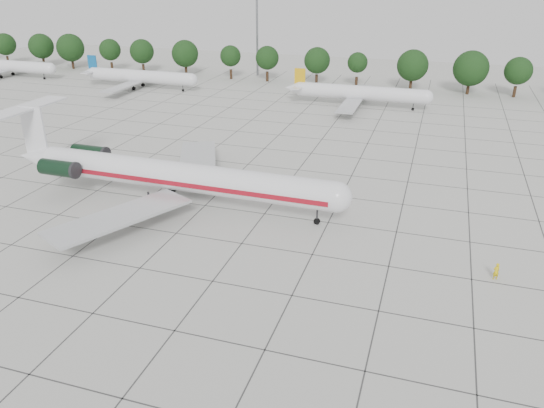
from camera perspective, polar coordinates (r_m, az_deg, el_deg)
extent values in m
plane|color=beige|center=(58.63, -3.28, -4.27)|extent=(260.00, 260.00, 0.00)
cube|color=#383838|center=(71.40, 0.97, 1.25)|extent=(170.00, 170.00, 0.02)
cylinder|color=silver|center=(67.31, -9.67, 2.93)|extent=(39.51, 4.42, 3.62)
sphere|color=silver|center=(60.92, 6.96, 0.75)|extent=(3.62, 3.62, 3.62)
cone|color=silver|center=(80.07, -24.06, 4.61)|extent=(5.55, 3.73, 3.62)
cube|color=maroon|center=(68.90, -8.95, 3.25)|extent=(38.34, 0.85, 0.60)
cube|color=maroon|center=(65.93, -10.39, 2.15)|extent=(38.34, 0.85, 0.60)
cube|color=#B7BABC|center=(77.18, -7.99, 4.69)|extent=(11.25, 17.07, 0.33)
cube|color=#B7BABC|center=(61.61, -16.08, -1.30)|extent=(11.77, 16.97, 0.33)
cube|color=black|center=(77.57, -19.29, 5.05)|extent=(2.44, 1.47, 0.27)
cylinder|color=black|center=(78.13, -18.96, 5.23)|extent=(5.30, 2.19, 2.08)
cube|color=black|center=(74.00, -21.55, 3.79)|extent=(2.44, 1.47, 0.27)
cylinder|color=black|center=(73.46, -21.92, 3.59)|extent=(5.30, 2.19, 2.08)
cube|color=silver|center=(78.62, -24.24, 7.20)|extent=(3.51, 0.38, 6.57)
cube|color=silver|center=(78.40, -25.05, 9.36)|extent=(3.55, 13.21, 0.24)
cylinder|color=black|center=(62.51, 4.87, -1.33)|extent=(0.22, 0.22, 2.08)
cylinder|color=black|center=(62.79, 4.85, -1.87)|extent=(0.77, 0.32, 0.77)
cylinder|color=black|center=(72.01, -10.80, 2.23)|extent=(0.27, 0.27, 1.97)
cylinder|color=black|center=(72.34, -10.74, 1.58)|extent=(1.11, 0.68, 1.10)
cylinder|color=black|center=(67.54, -13.11, 0.48)|extent=(0.27, 0.27, 1.97)
cylinder|color=black|center=(67.89, -13.04, -0.19)|extent=(1.11, 0.68, 1.10)
imported|color=yellow|center=(56.24, 22.97, -6.67)|extent=(0.77, 0.67, 1.78)
cylinder|color=silver|center=(164.10, -26.52, 13.16)|extent=(27.20, 3.00, 3.00)
cube|color=#B7BABC|center=(164.97, -26.70, 12.75)|extent=(3.50, 27.20, 0.25)
cylinder|color=black|center=(166.77, -26.09, 12.47)|extent=(0.80, 0.45, 0.80)
cylinder|color=black|center=(163.65, -27.12, 12.09)|extent=(0.80, 0.45, 0.80)
cylinder|color=silver|center=(137.16, -13.93, 13.19)|extent=(27.20, 3.00, 3.00)
cube|color=#B7BABC|center=(137.90, -14.24, 12.71)|extent=(3.50, 27.20, 0.25)
cube|color=#0B528F|center=(144.09, -18.77, 14.20)|extent=(2.40, 0.25, 3.60)
cylinder|color=black|center=(140.02, -13.71, 12.34)|extent=(0.80, 0.45, 0.80)
cylinder|color=black|center=(136.35, -14.66, 11.93)|extent=(0.80, 0.45, 0.80)
cylinder|color=silver|center=(117.15, 9.49, 11.73)|extent=(27.20, 3.00, 3.00)
cube|color=#B7BABC|center=(117.56, 8.96, 11.21)|extent=(3.50, 27.20, 0.25)
cube|color=#D59E0C|center=(119.24, 3.02, 13.52)|extent=(2.40, 0.25, 3.60)
cylinder|color=black|center=(120.00, 9.10, 10.78)|extent=(0.80, 0.45, 0.80)
cylinder|color=black|center=(115.77, 8.74, 10.30)|extent=(0.80, 0.45, 0.80)
cylinder|color=#332114|center=(185.77, -26.53, 13.66)|extent=(0.70, 0.70, 2.50)
sphere|color=black|center=(185.14, -26.81, 15.09)|extent=(6.44, 6.44, 6.44)
cylinder|color=#332114|center=(177.01, -23.33, 13.80)|extent=(0.70, 0.70, 2.50)
sphere|color=black|center=(176.35, -23.59, 15.30)|extent=(7.14, 7.14, 7.14)
cylinder|color=#332114|center=(170.64, -20.63, 13.88)|extent=(0.70, 0.70, 2.50)
sphere|color=black|center=(169.96, -20.87, 15.44)|extent=(7.79, 7.79, 7.79)
cylinder|color=#332114|center=(162.97, -16.83, 13.94)|extent=(0.70, 0.70, 2.50)
sphere|color=black|center=(162.25, -17.04, 15.59)|extent=(5.94, 5.94, 5.94)
cylinder|color=#332114|center=(157.54, -13.65, 13.95)|extent=(0.70, 0.70, 2.50)
sphere|color=black|center=(156.80, -13.83, 15.66)|extent=(6.57, 6.57, 6.57)
cylinder|color=#332114|center=(151.25, -9.22, 13.90)|extent=(0.70, 0.70, 2.50)
sphere|color=black|center=(150.48, -9.34, 15.68)|extent=(7.15, 7.15, 7.15)
cylinder|color=#332114|center=(145.89, -4.43, 13.75)|extent=(0.70, 0.70, 2.50)
sphere|color=black|center=(145.09, -4.49, 15.59)|extent=(5.43, 5.43, 5.43)
cylinder|color=#332114|center=(142.44, -0.51, 13.56)|extent=(0.70, 0.70, 2.50)
sphere|color=black|center=(141.62, -0.52, 15.45)|extent=(5.99, 5.99, 5.99)
cylinder|color=#332114|center=(138.97, 4.80, 13.20)|extent=(0.70, 0.70, 2.50)
sphere|color=black|center=(138.13, 4.87, 15.14)|extent=(6.50, 6.50, 6.50)
cylinder|color=#332114|center=(137.09, 9.06, 12.84)|extent=(0.70, 0.70, 2.50)
sphere|color=black|center=(136.24, 9.19, 14.79)|extent=(4.93, 4.93, 4.93)
cylinder|color=#332114|center=(135.77, 14.67, 12.25)|extent=(0.70, 0.70, 2.50)
sphere|color=black|center=(134.91, 14.89, 14.22)|extent=(7.40, 7.40, 7.40)
cylinder|color=#332114|center=(135.72, 20.32, 11.54)|extent=(0.70, 0.70, 2.50)
sphere|color=black|center=(134.86, 20.62, 13.50)|extent=(8.08, 8.08, 8.08)
cylinder|color=#332114|center=(136.56, 24.63, 10.92)|extent=(0.70, 0.70, 2.50)
sphere|color=black|center=(135.71, 24.98, 12.86)|extent=(6.17, 6.17, 6.17)
cylinder|color=slate|center=(148.98, -1.62, 18.41)|extent=(0.56, 0.56, 25.00)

